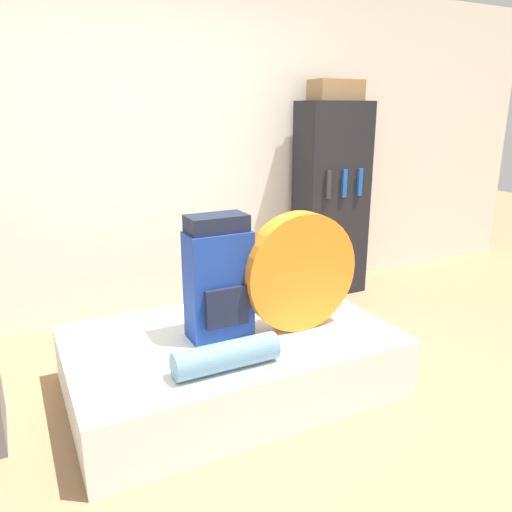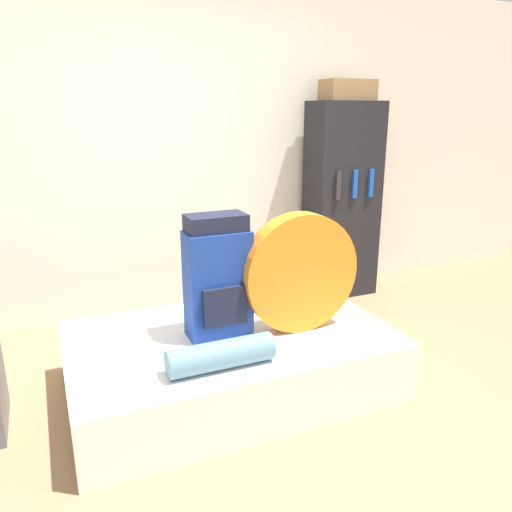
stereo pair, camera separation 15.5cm
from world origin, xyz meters
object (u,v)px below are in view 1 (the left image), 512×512
at_px(backpack, 219,279).
at_px(bookshelf, 331,201).
at_px(cardboard_box, 336,90).
at_px(tent_bag, 300,272).
at_px(sleeping_roll, 226,356).

distance_m(backpack, bookshelf, 1.90).
distance_m(bookshelf, cardboard_box, 0.92).
xyz_separation_m(backpack, tent_bag, (0.46, -0.11, 0.01)).
bearing_deg(tent_bag, cardboard_box, 48.83).
distance_m(sleeping_roll, bookshelf, 2.27).
bearing_deg(sleeping_roll, cardboard_box, 42.08).
distance_m(backpack, sleeping_roll, 0.48).
height_order(bookshelf, cardboard_box, cardboard_box).
bearing_deg(sleeping_roll, tent_bag, 24.38).
bearing_deg(backpack, bookshelf, 35.99).
height_order(tent_bag, sleeping_roll, tent_bag).
distance_m(backpack, tent_bag, 0.48).
distance_m(backpack, cardboard_box, 2.21).
bearing_deg(bookshelf, cardboard_box, 51.17).
relative_size(tent_bag, cardboard_box, 1.63).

